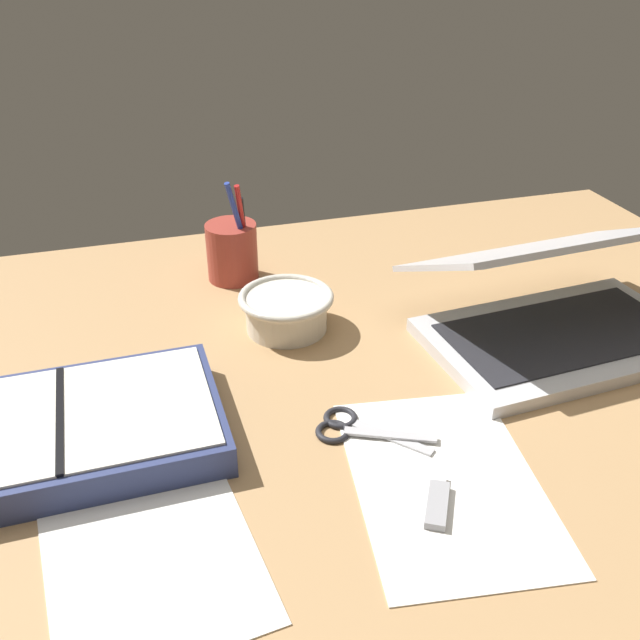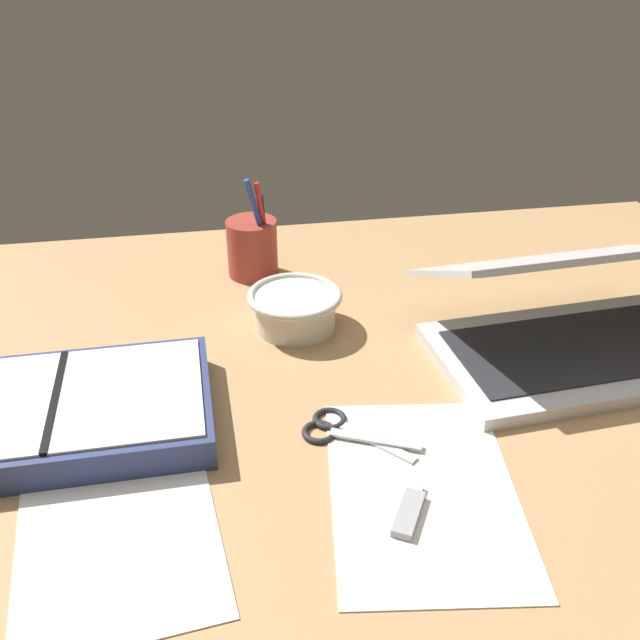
{
  "view_description": "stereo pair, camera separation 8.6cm",
  "coord_description": "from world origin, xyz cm",
  "px_view_note": "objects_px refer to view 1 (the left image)",
  "views": [
    {
      "loc": [
        -23.34,
        -68.48,
        52.61
      ],
      "look_at": [
        -1.93,
        3.19,
        9.0
      ],
      "focal_mm": 40.0,
      "sensor_mm": 36.0,
      "label": 1
    },
    {
      "loc": [
        -14.93,
        -70.47,
        52.61
      ],
      "look_at": [
        -1.93,
        3.19,
        9.0
      ],
      "focal_mm": 40.0,
      "sensor_mm": 36.0,
      "label": 2
    }
  ],
  "objects_px": {
    "pen_cup": "(233,251)",
    "planner": "(63,432)",
    "scissors": "(350,427)",
    "laptop": "(556,307)",
    "bowl": "(286,309)"
  },
  "relations": [
    {
      "from": "pen_cup",
      "to": "planner",
      "type": "relative_size",
      "value": 0.49
    },
    {
      "from": "planner",
      "to": "scissors",
      "type": "bearing_deg",
      "value": -12.34
    },
    {
      "from": "laptop",
      "to": "bowl",
      "type": "distance_m",
      "value": 0.36
    },
    {
      "from": "laptop",
      "to": "pen_cup",
      "type": "bearing_deg",
      "value": 137.69
    },
    {
      "from": "bowl",
      "to": "pen_cup",
      "type": "distance_m",
      "value": 0.18
    },
    {
      "from": "bowl",
      "to": "pen_cup",
      "type": "xyz_separation_m",
      "value": [
        -0.04,
        0.17,
        0.02
      ]
    },
    {
      "from": "pen_cup",
      "to": "planner",
      "type": "distance_m",
      "value": 0.43
    },
    {
      "from": "laptop",
      "to": "planner",
      "type": "distance_m",
      "value": 0.63
    },
    {
      "from": "laptop",
      "to": "bowl",
      "type": "height_order",
      "value": "laptop"
    },
    {
      "from": "laptop",
      "to": "bowl",
      "type": "xyz_separation_m",
      "value": [
        -0.34,
        0.13,
        -0.02
      ]
    },
    {
      "from": "pen_cup",
      "to": "planner",
      "type": "bearing_deg",
      "value": -125.74
    },
    {
      "from": "laptop",
      "to": "planner",
      "type": "height_order",
      "value": "laptop"
    },
    {
      "from": "planner",
      "to": "scissors",
      "type": "relative_size",
      "value": 2.7
    },
    {
      "from": "bowl",
      "to": "scissors",
      "type": "xyz_separation_m",
      "value": [
        0.01,
        -0.23,
        -0.03
      ]
    },
    {
      "from": "laptop",
      "to": "scissors",
      "type": "bearing_deg",
      "value": -165.34
    }
  ]
}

